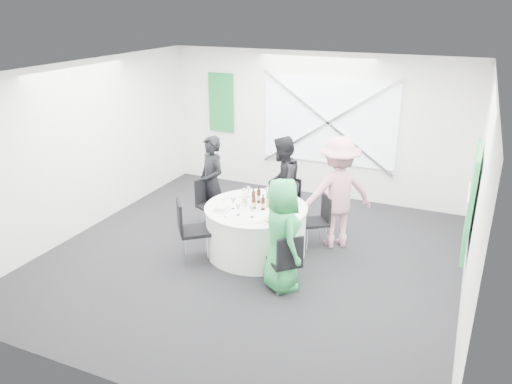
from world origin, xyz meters
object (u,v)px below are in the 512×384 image
at_px(chair_back_right, 319,217).
at_px(person_woman_pink, 338,193).
at_px(person_woman_green, 282,235).
at_px(chair_back_left, 209,200).
at_px(chair_front_right, 287,259).
at_px(chair_front_left, 188,226).
at_px(banquet_table, 256,230).
at_px(person_man_back_left, 212,182).
at_px(clear_water_bottle, 244,199).
at_px(chair_back, 288,200).
at_px(green_water_bottle, 269,200).
at_px(person_man_back, 282,183).

xyz_separation_m(chair_back_right, person_woman_pink, (0.23, 0.14, 0.40)).
height_order(person_woman_pink, person_woman_green, person_woman_pink).
height_order(chair_back_left, chair_front_right, chair_back_left).
bearing_deg(person_woman_pink, chair_front_left, 1.39).
xyz_separation_m(banquet_table, person_man_back_left, (-1.09, 0.62, 0.42)).
relative_size(chair_back_left, person_man_back_left, 0.55).
height_order(chair_front_right, clear_water_bottle, clear_water_bottle).
bearing_deg(person_woman_pink, chair_back_right, -3.76).
distance_m(chair_back, person_man_back_left, 1.32).
distance_m(chair_front_left, person_woman_green, 1.54).
bearing_deg(chair_front_right, clear_water_bottle, -83.92).
bearing_deg(chair_back, green_water_bottle, -80.25).
height_order(banquet_table, clear_water_bottle, clear_water_bottle).
bearing_deg(chair_back, chair_front_right, -63.39).
distance_m(chair_back_left, clear_water_bottle, 1.08).
bearing_deg(chair_front_left, chair_back, -67.08).
xyz_separation_m(chair_back_left, chair_front_right, (1.92, -1.36, -0.02)).
distance_m(chair_back_left, chair_front_right, 2.35).
relative_size(banquet_table, chair_front_left, 1.62).
height_order(banquet_table, chair_back_left, chair_back_left).
bearing_deg(banquet_table, person_woman_pink, 35.22).
bearing_deg(person_man_back_left, person_woman_green, -8.23).
relative_size(chair_front_left, person_man_back, 0.60).
xyz_separation_m(banquet_table, chair_front_left, (-0.81, -0.64, 0.19)).
height_order(chair_front_right, person_man_back_left, person_man_back_left).
xyz_separation_m(chair_back_left, person_man_back_left, (-0.00, 0.14, 0.28)).
distance_m(chair_front_right, person_man_back_left, 2.45).
height_order(chair_back, person_man_back, person_man_back).
height_order(banquet_table, chair_front_left, chair_front_left).
bearing_deg(person_man_back_left, chair_back_left, -60.23).
bearing_deg(person_woman_green, chair_front_right, -173.63).
bearing_deg(person_man_back_left, chair_back, 49.63).
xyz_separation_m(chair_front_right, green_water_bottle, (-0.65, 0.96, 0.39)).
height_order(chair_back_left, person_man_back, person_man_back).
relative_size(person_woman_pink, green_water_bottle, 5.87).
xyz_separation_m(chair_front_left, person_man_back_left, (-0.28, 1.26, 0.23)).
distance_m(chair_back, chair_back_left, 1.35).
xyz_separation_m(chair_front_left, person_woman_green, (1.52, -0.14, 0.22)).
bearing_deg(chair_back_left, chair_back_right, -62.58).
relative_size(person_man_back_left, person_man_back, 0.99).
xyz_separation_m(banquet_table, person_woman_green, (0.71, -0.78, 0.40)).
bearing_deg(clear_water_bottle, banquet_table, 2.08).
xyz_separation_m(banquet_table, clear_water_bottle, (-0.19, -0.01, 0.48)).
bearing_deg(chair_back_right, banquet_table, -90.00).
height_order(banquet_table, person_man_back, person_man_back).
xyz_separation_m(chair_front_right, person_man_back_left, (-1.92, 1.50, 0.30)).
bearing_deg(chair_back_right, chair_front_left, -88.93).
height_order(chair_back, green_water_bottle, green_water_bottle).
bearing_deg(person_woman_green, chair_back_left, 12.62).
bearing_deg(person_woman_pink, banquet_table, 0.00).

